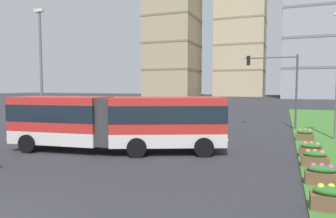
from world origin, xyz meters
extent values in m
cube|color=red|center=(1.25, 10.31, 1.73)|extent=(6.50, 4.64, 2.55)
cube|color=silver|center=(1.25, 10.31, 0.80)|extent=(6.53, 4.67, 0.70)
cube|color=#19232D|center=(1.25, 10.31, 2.15)|extent=(6.55, 4.69, 0.90)
cube|color=red|center=(-4.60, 8.78, 1.73)|extent=(5.46, 3.10, 2.55)
cube|color=silver|center=(-4.60, 8.78, 0.80)|extent=(5.48, 3.12, 0.70)
cube|color=#19232D|center=(-4.60, 8.78, 2.15)|extent=(5.50, 3.14, 0.90)
cylinder|color=#383838|center=(-1.52, 9.14, 1.72)|extent=(2.40, 2.40, 2.45)
cylinder|color=black|center=(2.42, 12.16, 0.50)|extent=(1.03, 0.65, 1.00)
cylinder|color=black|center=(3.39, 9.86, 0.50)|extent=(1.03, 0.65, 1.00)
cylinder|color=black|center=(-0.71, 10.84, 0.50)|extent=(1.03, 0.65, 1.00)
cylinder|color=black|center=(0.26, 8.53, 0.50)|extent=(1.03, 0.65, 1.00)
cylinder|color=black|center=(-6.03, 9.86, 0.50)|extent=(1.03, 0.40, 1.00)
cylinder|color=black|center=(-5.74, 7.38, 0.50)|extent=(1.03, 0.40, 1.00)
sphere|color=#F9EFC6|center=(3.68, 12.31, 0.80)|extent=(0.24, 0.24, 0.24)
sphere|color=#F9EFC6|center=(4.38, 10.66, 0.80)|extent=(0.24, 0.24, 0.24)
cube|color=black|center=(-6.00, 21.88, 0.58)|extent=(4.50, 2.05, 0.80)
cube|color=black|center=(-6.15, 21.89, 1.28)|extent=(2.47, 1.81, 0.60)
cylinder|color=black|center=(-4.45, 22.69, 0.32)|extent=(0.65, 0.26, 0.64)
cylinder|color=black|center=(-4.55, 20.89, 0.32)|extent=(0.65, 0.26, 0.64)
cylinder|color=black|center=(-7.45, 22.86, 0.32)|extent=(0.65, 0.26, 0.64)
cylinder|color=black|center=(-7.55, 21.07, 0.32)|extent=(0.65, 0.26, 0.64)
cube|color=brown|center=(8.46, 4.55, 0.30)|extent=(1.10, 0.56, 0.44)
ellipsoid|color=#2D6B28|center=(8.46, 4.55, 0.62)|extent=(0.99, 0.50, 0.28)
sphere|color=yellow|center=(8.18, 4.55, 0.72)|extent=(0.20, 0.20, 0.20)
sphere|color=yellow|center=(8.46, 4.63, 0.72)|extent=(0.20, 0.20, 0.20)
cube|color=brown|center=(8.46, 7.01, 0.30)|extent=(1.10, 0.56, 0.44)
ellipsoid|color=#2D6B28|center=(8.46, 7.01, 0.62)|extent=(0.99, 0.50, 0.28)
sphere|color=#D14C99|center=(8.18, 7.01, 0.72)|extent=(0.20, 0.20, 0.20)
sphere|color=#D14C99|center=(8.46, 7.09, 0.72)|extent=(0.20, 0.20, 0.20)
sphere|color=#D14C99|center=(8.74, 6.95, 0.72)|extent=(0.20, 0.20, 0.20)
cube|color=brown|center=(8.46, 9.63, 0.30)|extent=(1.10, 0.56, 0.44)
ellipsoid|color=#2D6B28|center=(8.46, 9.63, 0.62)|extent=(0.99, 0.50, 0.28)
sphere|color=#EF7566|center=(8.18, 9.63, 0.72)|extent=(0.20, 0.20, 0.20)
sphere|color=#EF7566|center=(8.46, 9.71, 0.72)|extent=(0.20, 0.20, 0.20)
sphere|color=#EF7566|center=(8.74, 9.57, 0.72)|extent=(0.20, 0.20, 0.20)
cube|color=brown|center=(8.46, 11.58, 0.30)|extent=(1.10, 0.56, 0.44)
ellipsoid|color=#2D6B28|center=(8.46, 11.58, 0.62)|extent=(0.99, 0.50, 0.28)
sphere|color=#EF7566|center=(8.18, 11.58, 0.72)|extent=(0.20, 0.20, 0.20)
sphere|color=#EF7566|center=(8.46, 11.66, 0.72)|extent=(0.20, 0.20, 0.20)
sphere|color=#EF7566|center=(8.74, 11.52, 0.72)|extent=(0.20, 0.20, 0.20)
cube|color=brown|center=(8.46, 16.51, 0.30)|extent=(1.10, 0.56, 0.44)
ellipsoid|color=#2D6B28|center=(8.46, 16.51, 0.62)|extent=(0.99, 0.50, 0.28)
sphere|color=#EF7566|center=(8.18, 16.51, 0.72)|extent=(0.20, 0.20, 0.20)
sphere|color=#EF7566|center=(8.46, 16.59, 0.72)|extent=(0.20, 0.20, 0.20)
sphere|color=#EF7566|center=(8.74, 16.45, 0.72)|extent=(0.20, 0.20, 0.20)
cylinder|color=#474C51|center=(8.06, 22.00, 3.10)|extent=(0.16, 0.16, 6.19)
cylinder|color=#474C51|center=(5.97, 22.00, 5.99)|extent=(4.18, 0.10, 0.10)
cube|color=black|center=(4.18, 22.00, 5.79)|extent=(0.28, 0.28, 0.80)
sphere|color=red|center=(4.18, 22.00, 6.04)|extent=(0.16, 0.16, 0.16)
sphere|color=yellow|center=(4.18, 22.00, 5.78)|extent=(0.16, 0.16, 0.16)
sphere|color=green|center=(4.18, 22.00, 5.52)|extent=(0.16, 0.16, 0.16)
cylinder|color=slate|center=(-8.50, 11.43, 4.30)|extent=(0.18, 0.18, 8.61)
cube|color=white|center=(-8.50, 11.43, 8.71)|extent=(0.70, 0.28, 0.20)
cube|color=tan|center=(-30.00, 96.31, 26.75)|extent=(16.43, 17.58, 53.51)
cube|color=#85765B|center=(-30.00, 96.31, 9.27)|extent=(16.63, 17.78, 0.70)
cube|color=#85765B|center=(-30.00, 96.31, 18.19)|extent=(16.63, 17.78, 0.70)
cube|color=#85765B|center=(-30.00, 96.31, 27.10)|extent=(16.63, 17.78, 0.70)
cube|color=beige|center=(-8.39, 110.00, 26.95)|extent=(17.24, 15.63, 53.89)
cube|color=#9C8D6E|center=(-8.39, 110.00, 9.33)|extent=(17.44, 15.83, 0.70)
cube|color=#9C8D6E|center=(-8.39, 110.00, 18.31)|extent=(17.44, 15.83, 0.70)
cube|color=#9C8D6E|center=(-8.39, 110.00, 27.30)|extent=(17.44, 15.83, 0.70)
cube|color=#9EA3AD|center=(15.12, 97.50, 25.55)|extent=(18.07, 19.14, 51.09)
cube|color=gray|center=(15.12, 97.50, 8.87)|extent=(18.27, 19.34, 0.70)
cube|color=gray|center=(15.12, 97.50, 17.38)|extent=(18.27, 19.34, 0.70)
cube|color=gray|center=(15.12, 97.50, 25.90)|extent=(18.27, 19.34, 0.70)
camera|label=1|loc=(7.13, -4.92, 3.58)|focal=32.32mm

